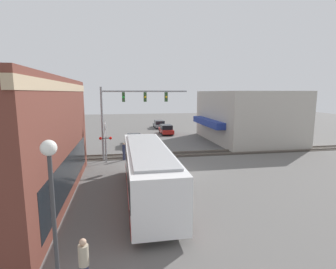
# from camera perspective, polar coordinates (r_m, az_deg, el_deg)

# --- Properties ---
(ground_plane) EXTENTS (120.00, 120.00, 0.00)m
(ground_plane) POSITION_cam_1_polar(r_m,az_deg,el_deg) (21.85, 1.72, -8.12)
(ground_plane) COLOR #605E5B
(shop_building) EXTENTS (13.87, 10.87, 6.66)m
(shop_building) POSITION_cam_1_polar(r_m,az_deg,el_deg) (37.03, 16.56, 3.87)
(shop_building) COLOR #B2ADA3
(shop_building) RESTS_ON ground
(city_bus) EXTENTS (11.48, 2.59, 3.21)m
(city_bus) POSITION_cam_1_polar(r_m,az_deg,el_deg) (16.34, -4.40, -7.65)
(city_bus) COLOR white
(city_bus) RESTS_ON ground
(traffic_signal_gantry) EXTENTS (0.42, 8.27, 7.00)m
(traffic_signal_gantry) POSITION_cam_1_polar(r_m,az_deg,el_deg) (25.30, -8.53, 6.21)
(traffic_signal_gantry) COLOR gray
(traffic_signal_gantry) RESTS_ON ground
(crossing_signal) EXTENTS (1.41, 1.18, 3.81)m
(crossing_signal) POSITION_cam_1_polar(r_m,az_deg,el_deg) (24.88, -13.45, -0.80)
(crossing_signal) COLOR gray
(crossing_signal) RESTS_ON ground
(streetlamp) EXTENTS (0.44, 0.44, 5.24)m
(streetlamp) POSITION_cam_1_polar(r_m,az_deg,el_deg) (8.27, -23.65, -15.70)
(streetlamp) COLOR #38383A
(streetlamp) RESTS_ON ground
(rail_track_near) EXTENTS (2.60, 60.00, 0.15)m
(rail_track_near) POSITION_cam_1_polar(r_m,az_deg,el_deg) (27.53, -0.88, -4.42)
(rail_track_near) COLOR #332D28
(rail_track_near) RESTS_ON ground
(parked_car_black) EXTENTS (4.62, 1.82, 1.38)m
(parked_car_black) POSITION_cam_1_polar(r_m,az_deg,el_deg) (32.61, -7.37, -1.24)
(parked_car_black) COLOR black
(parked_car_black) RESTS_ON ground
(parked_car_red) EXTENTS (4.26, 1.82, 1.51)m
(parked_car_red) POSITION_cam_1_polar(r_m,az_deg,el_deg) (41.04, -0.41, 1.04)
(parked_car_red) COLOR #B21E19
(parked_car_red) RESTS_ON ground
(parked_car_grey) EXTENTS (4.71, 1.82, 1.39)m
(parked_car_grey) POSITION_cam_1_polar(r_m,az_deg,el_deg) (48.42, -1.94, 2.23)
(parked_car_grey) COLOR slate
(parked_car_grey) RESTS_ON ground
(pedestrian_at_crossing) EXTENTS (0.34, 0.34, 1.70)m
(pedestrian_at_crossing) POSITION_cam_1_polar(r_m,az_deg,el_deg) (25.72, -9.55, -3.60)
(pedestrian_at_crossing) COLOR #2D3351
(pedestrian_at_crossing) RESTS_ON ground
(pedestrian_by_lamp) EXTENTS (0.34, 0.34, 1.80)m
(pedestrian_by_lamp) POSITION_cam_1_polar(r_m,az_deg,el_deg) (10.00, -17.83, -25.14)
(pedestrian_by_lamp) COLOR #2D3351
(pedestrian_by_lamp) RESTS_ON ground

